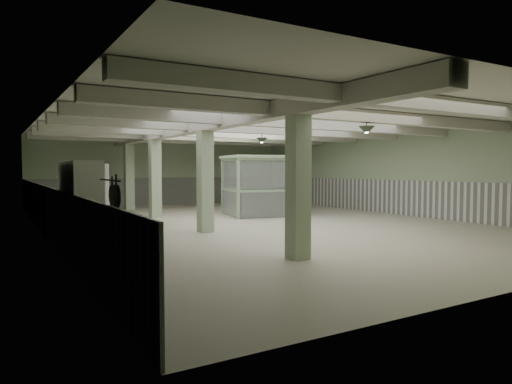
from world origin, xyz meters
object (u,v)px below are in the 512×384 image
filing_cabinet (294,197)px  prep_counter (85,237)px  guard_booth (263,175)px  walkin_cooler (81,210)px

filing_cabinet → prep_counter: bearing=-135.4°
prep_counter → guard_booth: size_ratio=1.39×
prep_counter → guard_booth: guard_booth is taller
prep_counter → guard_booth: 10.32m
walkin_cooler → filing_cabinet: walkin_cooler is taller
walkin_cooler → guard_booth: size_ratio=0.65×
walkin_cooler → filing_cabinet: (10.42, 6.44, -0.41)m
walkin_cooler → guard_booth: 10.35m
guard_booth → filing_cabinet: bearing=24.5°
prep_counter → walkin_cooler: walkin_cooler is taller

